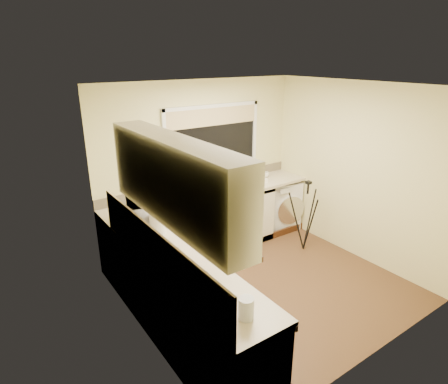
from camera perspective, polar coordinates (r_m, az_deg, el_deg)
The scene contains 34 objects.
floor at distance 4.98m, azimuth 6.14°, elevation -13.79°, with size 3.20×3.20×0.00m, color #553422.
ceiling at distance 4.15m, azimuth 7.43°, elevation 15.58°, with size 3.20×3.20×0.00m, color white.
wall_back at distance 5.56m, azimuth -3.53°, elevation 3.98°, with size 3.20×3.20×0.00m, color beige.
wall_front at distance 3.54m, azimuth 23.07°, elevation -7.43°, with size 3.20×3.20×0.00m, color beige.
wall_left at distance 3.63m, azimuth -12.70°, elevation -5.53°, with size 3.00×3.00×0.00m, color beige.
wall_right at distance 5.56m, azimuth 19.22°, elevation 2.87°, with size 3.00×3.00×0.00m, color beige.
base_cabinet_back at distance 5.45m, azimuth -4.61°, elevation -5.36°, with size 2.55×0.60×0.86m, color silver.
base_cabinet_left at distance 3.91m, azimuth -5.77°, elevation -16.67°, with size 0.54×2.40×0.86m, color silver.
worktop_back at distance 5.43m, azimuth -1.79°, elevation -0.23°, with size 3.20×0.60×0.04m, color beige.
worktop_left at distance 3.66m, azimuth -6.02°, elevation -11.02°, with size 0.60×2.40×0.04m, color beige.
upper_cabinet at distance 3.10m, azimuth -7.54°, elevation 1.75°, with size 0.28×1.90×0.70m, color silver.
splashback_left at distance 3.43m, azimuth -10.42°, elevation -8.82°, with size 0.02×2.40×0.45m, color beige.
splashback_back at distance 5.63m, azimuth -3.41°, elevation 1.46°, with size 3.20×0.02×0.14m, color beige.
window_glass at distance 5.58m, azimuth -1.75°, elevation 7.49°, with size 1.50×0.02×1.00m, color black.
window_blind at distance 5.49m, azimuth -1.65°, elevation 11.27°, with size 1.50×0.02×0.25m, color tan.
windowsill at distance 5.67m, azimuth -1.39°, elevation 2.30°, with size 1.60×0.14×0.03m, color white.
sink at distance 5.52m, azimuth -0.06°, elevation 0.50°, with size 0.82×0.46×0.03m, color tan.
faucet at distance 5.63m, azimuth -1.11°, elevation 2.03°, with size 0.03×0.03×0.24m, color silver.
washing_machine at distance 6.41m, azimuth 8.18°, elevation -1.73°, with size 0.57×0.56×0.81m, color white.
laptop at distance 5.18m, azimuth -7.01°, elevation -0.52°, with size 0.39×0.39×0.21m.
kettle at distance 4.21m, azimuth -10.01°, elevation -4.85°, with size 0.17×0.17×0.22m, color white.
dish_rack at distance 5.88m, azimuth 4.37°, elevation 1.83°, with size 0.38×0.28×0.06m, color white.
tripod at distance 5.66m, azimuth 12.24°, elevation -3.56°, with size 0.52×0.52×1.08m, color black, non-canonical shape.
glass_jug at distance 2.94m, azimuth 3.36°, elevation -17.12°, with size 0.12×0.12×0.17m, color #B8BEC4.
steel_jar at distance 3.72m, azimuth -7.32°, elevation -9.24°, with size 0.08×0.08×0.11m, color silver.
microwave at distance 4.48m, azimuth -12.13°, elevation -3.00°, with size 0.52×0.35×0.29m, color white.
plant_a at distance 5.35m, azimuth -5.94°, elevation 2.66°, with size 0.13×0.09×0.24m, color #999999.
plant_b at distance 5.46m, azimuth -4.00°, elevation 3.10°, with size 0.14×0.11×0.25m, color #999999.
plant_c at distance 5.65m, azimuth -0.81°, elevation 3.66°, with size 0.13×0.13×0.23m, color #999999.
plant_d at distance 5.80m, azimuth 1.61°, elevation 3.95°, with size 0.19×0.16×0.21m, color #999999.
soap_bottle_green at distance 5.93m, azimuth 3.13°, elevation 4.44°, with size 0.09×0.09×0.24m, color green.
soap_bottle_clear at distance 6.00m, azimuth 4.11°, elevation 4.32°, with size 0.08×0.08×0.18m, color #999999.
cup_back at distance 6.11m, azimuth 6.32°, elevation 2.61°, with size 0.11×0.11×0.08m, color white.
cup_left at distance 3.33m, azimuth -3.22°, elevation -12.92°, with size 0.11×0.11×0.10m, color #C2B1A0.
Camera 1 is at (-2.77, -3.07, 2.76)m, focal length 30.31 mm.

